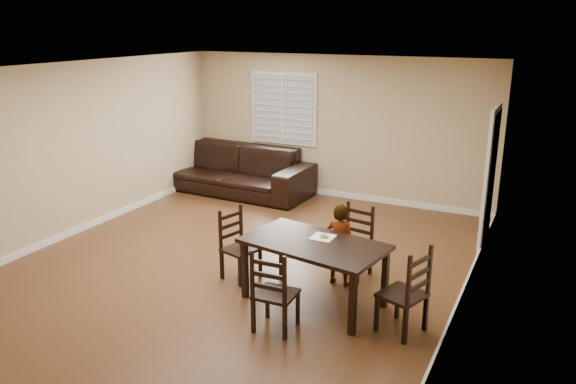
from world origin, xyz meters
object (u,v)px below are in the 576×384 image
(chair_near, at_px, (357,242))
(chair_far, at_px, (271,297))
(child, at_px, (340,245))
(donut, at_px, (324,236))
(dining_table, at_px, (314,249))
(chair_left, at_px, (235,245))
(sofa, at_px, (233,169))
(chair_right, at_px, (412,296))

(chair_near, bearing_deg, chair_far, -88.68)
(chair_near, xyz_separation_m, child, (-0.08, -0.44, 0.11))
(donut, bearing_deg, dining_table, -105.81)
(chair_left, bearing_deg, dining_table, -84.58)
(chair_near, xyz_separation_m, sofa, (-3.48, 2.51, 0.02))
(child, relative_size, donut, 10.25)
(sofa, bearing_deg, child, -38.81)
(child, height_order, donut, child)
(chair_far, bearing_deg, dining_table, -100.18)
(dining_table, distance_m, chair_right, 1.29)
(dining_table, height_order, chair_right, chair_right)
(chair_left, bearing_deg, chair_near, -44.48)
(dining_table, height_order, chair_near, chair_near)
(chair_far, height_order, chair_left, chair_far)
(chair_far, distance_m, donut, 1.12)
(chair_far, xyz_separation_m, sofa, (-3.19, 4.42, 0.02))
(dining_table, relative_size, sofa, 0.57)
(chair_near, height_order, chair_right, chair_right)
(chair_right, bearing_deg, donut, -89.96)
(child, bearing_deg, sofa, -39.29)
(chair_far, bearing_deg, chair_left, -46.40)
(chair_near, distance_m, chair_right, 1.66)
(chair_far, xyz_separation_m, chair_left, (-1.12, 1.09, -0.01))
(chair_right, bearing_deg, chair_far, -45.96)
(chair_near, relative_size, sofa, 0.30)
(dining_table, relative_size, donut, 16.94)
(child, bearing_deg, chair_right, 145.96)
(chair_near, distance_m, donut, 0.94)
(chair_left, height_order, sofa, chair_left)
(chair_far, height_order, child, child)
(chair_left, bearing_deg, sofa, 47.23)
(dining_table, xyz_separation_m, chair_left, (-1.24, 0.22, -0.26))
(chair_right, bearing_deg, chair_left, -81.23)
(dining_table, bearing_deg, sofa, 142.42)
(dining_table, bearing_deg, chair_right, -0.92)
(chair_near, relative_size, chair_left, 1.01)
(chair_right, xyz_separation_m, child, (-1.15, 0.82, 0.08))
(chair_near, relative_size, chair_right, 0.95)
(child, bearing_deg, chair_left, 17.37)
(chair_right, xyz_separation_m, donut, (-1.19, 0.41, 0.35))
(chair_left, distance_m, chair_right, 2.53)
(chair_near, height_order, sofa, chair_near)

